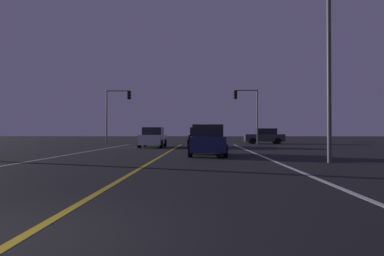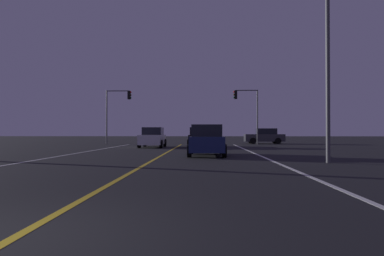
{
  "view_description": "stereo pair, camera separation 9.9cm",
  "coord_description": "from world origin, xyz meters",
  "px_view_note": "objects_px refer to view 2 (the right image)",
  "views": [
    {
      "loc": [
        2.24,
        -3.9,
        1.31
      ],
      "look_at": [
        1.13,
        31.13,
        1.72
      ],
      "focal_mm": 31.71,
      "sensor_mm": 36.0,
      "label": 1
    },
    {
      "loc": [
        2.34,
        -3.9,
        1.31
      ],
      "look_at": [
        1.13,
        31.13,
        1.72
      ],
      "focal_mm": 31.71,
      "sensor_mm": 36.0,
      "label": 2
    }
  ],
  "objects_px": {
    "car_oncoming": "(153,138)",
    "traffic_light_near_right": "(246,104)",
    "car_lead_same_lane": "(207,141)",
    "traffic_light_near_left": "(118,105)",
    "street_lamp_right_near": "(313,34)",
    "car_crossing_side": "(265,136)",
    "car_ahead_far": "(200,138)"
  },
  "relations": [
    {
      "from": "car_oncoming",
      "to": "traffic_light_near_right",
      "type": "bearing_deg",
      "value": 127.94
    },
    {
      "from": "car_lead_same_lane",
      "to": "traffic_light_near_left",
      "type": "distance_m",
      "value": 19.64
    },
    {
      "from": "car_oncoming",
      "to": "street_lamp_right_near",
      "type": "bearing_deg",
      "value": 32.17
    },
    {
      "from": "traffic_light_near_left",
      "to": "car_lead_same_lane",
      "type": "bearing_deg",
      "value": -61.41
    },
    {
      "from": "car_oncoming",
      "to": "car_crossing_side",
      "type": "bearing_deg",
      "value": 129.17
    },
    {
      "from": "car_crossing_side",
      "to": "street_lamp_right_near",
      "type": "distance_m",
      "value": 23.92
    },
    {
      "from": "car_lead_same_lane",
      "to": "traffic_light_near_right",
      "type": "height_order",
      "value": "traffic_light_near_right"
    },
    {
      "from": "car_ahead_far",
      "to": "traffic_light_near_right",
      "type": "bearing_deg",
      "value": -37.85
    },
    {
      "from": "car_oncoming",
      "to": "car_ahead_far",
      "type": "bearing_deg",
      "value": 99.33
    },
    {
      "from": "car_oncoming",
      "to": "traffic_light_near_left",
      "type": "xyz_separation_m",
      "value": [
        -4.74,
        6.89,
        3.39
      ]
    },
    {
      "from": "traffic_light_near_right",
      "to": "street_lamp_right_near",
      "type": "height_order",
      "value": "street_lamp_right_near"
    },
    {
      "from": "car_lead_same_lane",
      "to": "traffic_light_near_right",
      "type": "relative_size",
      "value": 0.75
    },
    {
      "from": "traffic_light_near_left",
      "to": "street_lamp_right_near",
      "type": "distance_m",
      "value": 25.29
    },
    {
      "from": "car_oncoming",
      "to": "car_crossing_side",
      "type": "height_order",
      "value": "same"
    },
    {
      "from": "car_lead_same_lane",
      "to": "car_ahead_far",
      "type": "bearing_deg",
      "value": 2.77
    },
    {
      "from": "street_lamp_right_near",
      "to": "car_lead_same_lane",
      "type": "bearing_deg",
      "value": -43.13
    },
    {
      "from": "car_lead_same_lane",
      "to": "street_lamp_right_near",
      "type": "distance_m",
      "value": 7.7
    },
    {
      "from": "traffic_light_near_left",
      "to": "traffic_light_near_right",
      "type": "bearing_deg",
      "value": 0.0
    },
    {
      "from": "car_oncoming",
      "to": "car_lead_same_lane",
      "type": "xyz_separation_m",
      "value": [
        4.51,
        -10.1,
        0.0
      ]
    },
    {
      "from": "car_ahead_far",
      "to": "traffic_light_near_right",
      "type": "xyz_separation_m",
      "value": [
        4.84,
        6.23,
        3.39
      ]
    },
    {
      "from": "car_crossing_side",
      "to": "traffic_light_near_left",
      "type": "distance_m",
      "value": 16.38
    },
    {
      "from": "street_lamp_right_near",
      "to": "car_ahead_far",
      "type": "bearing_deg",
      "value": -71.5
    },
    {
      "from": "car_crossing_side",
      "to": "traffic_light_near_left",
      "type": "height_order",
      "value": "traffic_light_near_left"
    },
    {
      "from": "car_crossing_side",
      "to": "traffic_light_near_left",
      "type": "bearing_deg",
      "value": 7.81
    },
    {
      "from": "traffic_light_near_right",
      "to": "car_ahead_far",
      "type": "bearing_deg",
      "value": 52.15
    },
    {
      "from": "car_ahead_far",
      "to": "car_oncoming",
      "type": "bearing_deg",
      "value": 99.33
    },
    {
      "from": "car_ahead_far",
      "to": "traffic_light_near_left",
      "type": "distance_m",
      "value": 11.26
    },
    {
      "from": "car_crossing_side",
      "to": "car_ahead_far",
      "type": "bearing_deg",
      "value": 49.69
    },
    {
      "from": "car_lead_same_lane",
      "to": "street_lamp_right_near",
      "type": "relative_size",
      "value": 0.5
    },
    {
      "from": "car_crossing_side",
      "to": "car_lead_same_lane",
      "type": "distance_m",
      "value": 20.28
    },
    {
      "from": "car_oncoming",
      "to": "car_lead_same_lane",
      "type": "distance_m",
      "value": 11.07
    },
    {
      "from": "car_lead_same_lane",
      "to": "car_oncoming",
      "type": "bearing_deg",
      "value": 24.07
    }
  ]
}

